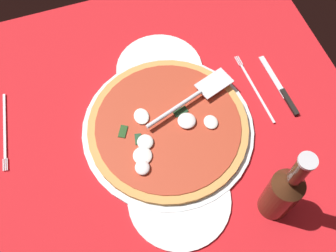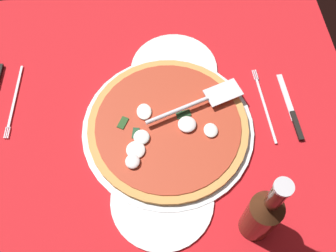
# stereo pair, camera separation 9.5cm
# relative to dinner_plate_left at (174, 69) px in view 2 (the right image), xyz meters

# --- Properties ---
(ground_plane) EXTENTS (1.00, 1.00, 0.01)m
(ground_plane) POSITION_rel_dinner_plate_left_xyz_m (0.20, -0.06, -0.01)
(ground_plane) COLOR red
(checker_pattern) EXTENTS (1.00, 1.00, 0.00)m
(checker_pattern) POSITION_rel_dinner_plate_left_xyz_m (0.20, -0.06, -0.01)
(checker_pattern) COLOR silver
(checker_pattern) RESTS_ON ground_plane
(pizza_pan) EXTENTS (0.41, 0.41, 0.01)m
(pizza_pan) POSITION_rel_dinner_plate_left_xyz_m (0.17, -0.04, 0.00)
(pizza_pan) COLOR silver
(pizza_pan) RESTS_ON ground_plane
(dinner_plate_left) EXTENTS (0.22, 0.22, 0.01)m
(dinner_plate_left) POSITION_rel_dinner_plate_left_xyz_m (0.00, 0.00, 0.00)
(dinner_plate_left) COLOR white
(dinner_plate_left) RESTS_ON ground_plane
(dinner_plate_right) EXTENTS (0.23, 0.23, 0.01)m
(dinner_plate_right) POSITION_rel_dinner_plate_left_xyz_m (0.35, -0.07, 0.00)
(dinner_plate_right) COLOR white
(dinner_plate_right) RESTS_ON ground_plane
(pizza) EXTENTS (0.38, 0.38, 0.03)m
(pizza) POSITION_rel_dinner_plate_left_xyz_m (0.17, -0.04, 0.01)
(pizza) COLOR #D19149
(pizza) RESTS_ON pizza_pan
(pizza_server) EXTENTS (0.11, 0.24, 0.01)m
(pizza_server) POSITION_rel_dinner_plate_left_xyz_m (0.13, 0.04, 0.04)
(pizza_server) COLOR silver
(pizza_server) RESTS_ON pizza
(place_setting_near) EXTENTS (0.22, 0.14, 0.01)m
(place_setting_near) POSITION_rel_dinner_plate_left_xyz_m (0.03, -0.43, -0.00)
(place_setting_near) COLOR white
(place_setting_near) RESTS_ON ground_plane
(place_setting_far) EXTENTS (0.22, 0.14, 0.01)m
(place_setting_far) POSITION_rel_dinner_plate_left_xyz_m (0.15, 0.24, -0.00)
(place_setting_far) COLOR white
(place_setting_far) RESTS_ON ground_plane
(beer_bottle) EXTENTS (0.07, 0.07, 0.26)m
(beer_bottle) POSITION_rel_dinner_plate_left_xyz_m (0.42, 0.12, 0.09)
(beer_bottle) COLOR #412313
(beer_bottle) RESTS_ON ground_plane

